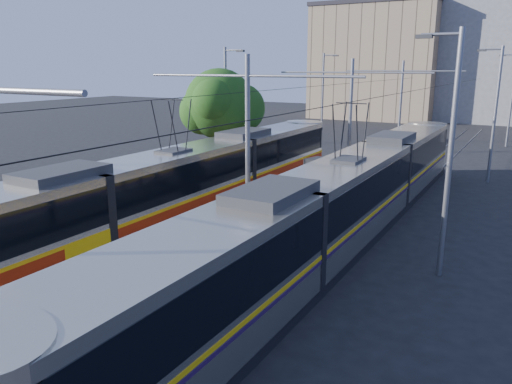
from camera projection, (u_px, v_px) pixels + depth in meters
The scene contains 12 objects.
ground at pixel (101, 322), 13.73m from camera, with size 160.00×160.00×0.00m, color black.
platform at pixel (329, 189), 28.02m from camera, with size 4.00×50.00×0.30m, color gray.
tactile_strip_left at pixel (306, 183), 28.68m from camera, with size 0.70×50.00×0.01m, color gray.
tactile_strip_right at pixel (354, 189), 27.29m from camera, with size 0.70×50.00×0.01m, color gray.
rails at pixel (329, 191), 28.05m from camera, with size 8.71×70.00×0.03m.
tram_left at pixel (175, 188), 21.66m from camera, with size 2.43×29.14×5.50m.
tram_right at pixel (347, 197), 19.61m from camera, with size 2.43×31.91×5.50m.
catenary at pixel (311, 115), 24.55m from camera, with size 9.20×70.00×7.00m.
street_lamps at pixel (356, 111), 30.41m from camera, with size 15.18×38.22×8.00m.
shelter at pixel (316, 184), 22.96m from camera, with size 0.94×1.25×2.49m.
tree at pixel (225, 105), 30.04m from camera, with size 4.65×4.30×6.76m.
building_left at pixel (379, 62), 67.27m from camera, with size 16.32×12.24×14.90m.
Camera 1 is at (9.86, -8.69, 6.85)m, focal length 35.00 mm.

